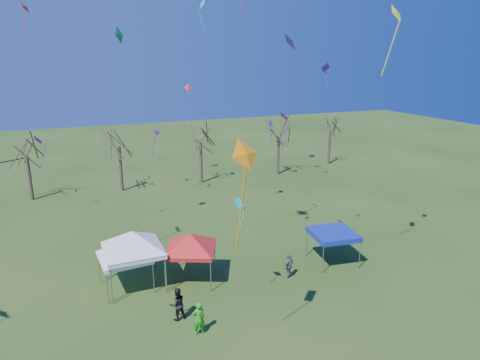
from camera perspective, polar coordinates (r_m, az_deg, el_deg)
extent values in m
plane|color=#284215|center=(24.23, -1.58, -16.97)|extent=(140.00, 140.00, 0.00)
cylinder|color=#3D2D21|center=(45.19, -26.23, 0.21)|extent=(0.32, 0.32, 4.28)
cylinder|color=#3D2D21|center=(44.99, -15.61, 1.48)|extent=(0.32, 0.32, 4.64)
cylinder|color=#3D2D21|center=(46.34, -5.22, 2.34)|extent=(0.32, 0.32, 4.49)
cylinder|color=#3D2D21|center=(49.76, 5.11, 3.29)|extent=(0.32, 0.32, 4.47)
cylinder|color=#3D2D21|center=(55.74, 11.81, 4.27)|extent=(0.32, 0.32, 4.23)
cylinder|color=gray|center=(25.17, -16.77, -13.46)|extent=(0.07, 0.07, 2.18)
cylinder|color=gray|center=(27.88, -17.55, -10.50)|extent=(0.07, 0.07, 2.18)
cylinder|color=gray|center=(25.57, -9.84, -12.48)|extent=(0.07, 0.07, 2.18)
cylinder|color=gray|center=(28.23, -11.33, -9.68)|extent=(0.07, 0.07, 2.18)
cube|color=white|center=(26.13, -14.06, -9.10)|extent=(3.31, 3.31, 0.26)
pyramid|color=white|center=(25.64, -14.24, -6.63)|extent=(4.62, 4.62, 1.09)
cylinder|color=gray|center=(25.35, -17.23, -13.71)|extent=(0.06, 0.06, 1.85)
cylinder|color=gray|center=(27.62, -18.23, -11.21)|extent=(0.06, 0.06, 1.85)
cylinder|color=gray|center=(25.79, -11.45, -12.72)|extent=(0.06, 0.06, 1.85)
cylinder|color=gray|center=(28.03, -12.95, -10.36)|extent=(0.06, 0.06, 1.85)
cube|color=white|center=(26.20, -15.13, -9.96)|extent=(2.99, 2.99, 0.22)
pyramid|color=white|center=(25.77, -15.30, -7.89)|extent=(3.90, 3.90, 0.92)
cylinder|color=gray|center=(25.84, -9.96, -12.50)|extent=(0.06, 0.06, 1.90)
cylinder|color=gray|center=(28.16, -8.87, -9.93)|extent=(0.06, 0.06, 1.90)
cylinder|color=gray|center=(25.45, -3.92, -12.75)|extent=(0.06, 0.06, 1.90)
cylinder|color=gray|center=(27.80, -3.38, -10.11)|extent=(0.06, 0.06, 1.90)
cube|color=red|center=(26.30, -6.61, -9.22)|extent=(3.77, 3.77, 0.23)
pyramid|color=red|center=(25.87, -6.68, -7.08)|extent=(3.68, 3.68, 0.95)
cylinder|color=gray|center=(27.82, 11.00, -10.45)|extent=(0.06, 0.06, 1.84)
cylinder|color=gray|center=(29.93, 8.85, -8.36)|extent=(0.06, 0.06, 1.84)
cylinder|color=gray|center=(28.97, 15.67, -9.66)|extent=(0.06, 0.06, 1.84)
cylinder|color=gray|center=(31.00, 13.27, -7.73)|extent=(0.06, 0.06, 1.84)
cube|color=navy|center=(28.98, 12.32, -7.17)|extent=(3.10, 3.10, 0.22)
cube|color=navy|center=(28.91, 12.34, -6.86)|extent=(3.10, 3.10, 0.11)
imported|color=green|center=(22.14, -5.53, -17.89)|extent=(0.64, 0.43, 1.74)
imported|color=black|center=(23.30, -8.35, -16.04)|extent=(0.94, 0.78, 1.78)
imported|color=slate|center=(27.09, 6.52, -11.28)|extent=(1.02, 0.82, 1.62)
cone|color=#5F169D|center=(43.61, -11.08, 6.28)|extent=(0.87, 0.75, 0.67)
cube|color=#5F169D|center=(43.59, -11.39, 4.60)|extent=(0.43, 0.75, 2.10)
cube|color=purple|center=(30.95, 0.34, 22.74)|extent=(0.29, 0.07, 1.21)
cone|color=yellow|center=(24.67, 20.19, 20.19)|extent=(1.25, 1.06, 0.95)
cube|color=yellow|center=(24.24, 19.47, 16.31)|extent=(0.38, 0.70, 2.86)
cone|color=#0DC6BE|center=(21.94, -0.08, -3.11)|extent=(0.45, 0.81, 0.80)
cube|color=#0DC6BE|center=(22.09, 0.27, -5.23)|extent=(0.41, 0.19, 1.25)
cone|color=red|center=(42.58, -6.97, 12.19)|extent=(0.84, 0.67, 0.65)
cube|color=red|center=(42.68, -7.26, 10.97)|extent=(0.23, 0.50, 1.45)
cone|color=#4D18AD|center=(24.81, 6.73, 17.90)|extent=(0.94, 1.25, 0.97)
cube|color=#4D18AD|center=(24.47, 6.90, 14.95)|extent=(0.74, 0.18, 1.99)
cone|color=#5E1ABB|center=(27.64, 11.32, 14.52)|extent=(0.75, 0.50, 0.63)
cube|color=#5E1ABB|center=(27.76, 11.46, 13.07)|extent=(0.09, 0.33, 1.06)
cone|color=green|center=(35.90, -15.73, 18.13)|extent=(1.05, 1.39, 1.39)
cube|color=green|center=(35.50, -15.83, 15.91)|extent=(0.74, 0.46, 2.08)
cone|color=#4F19B1|center=(48.50, 4.14, 7.50)|extent=(0.36, 0.96, 0.94)
cube|color=#4F19B1|center=(48.57, 4.23, 5.88)|extent=(0.41, 0.11, 2.28)
cone|color=red|center=(40.61, -26.73, 19.93)|extent=(1.01, 1.32, 1.04)
cube|color=red|center=(40.23, -26.64, 18.10)|extent=(0.61, 0.23, 2.06)
cone|color=purple|center=(32.42, 5.92, 8.49)|extent=(0.70, 0.98, 0.80)
cube|color=purple|center=(32.40, 6.08, 6.02)|extent=(0.58, 0.06, 2.28)
cone|color=#0ED3B4|center=(31.54, -5.12, 22.38)|extent=(0.42, 0.81, 0.74)
cube|color=#0ED3B4|center=(31.65, -5.23, 20.64)|extent=(0.47, 0.07, 1.50)
cone|color=purple|center=(38.62, -25.29, 4.88)|extent=(1.19, 1.31, 0.94)
cube|color=purple|center=(38.53, -24.79, 2.97)|extent=(0.70, 0.46, 2.02)
cone|color=orange|center=(16.21, 0.75, 3.41)|extent=(1.59, 1.31, 1.26)
cube|color=orange|center=(16.63, 0.16, -3.85)|extent=(0.27, 0.50, 3.53)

